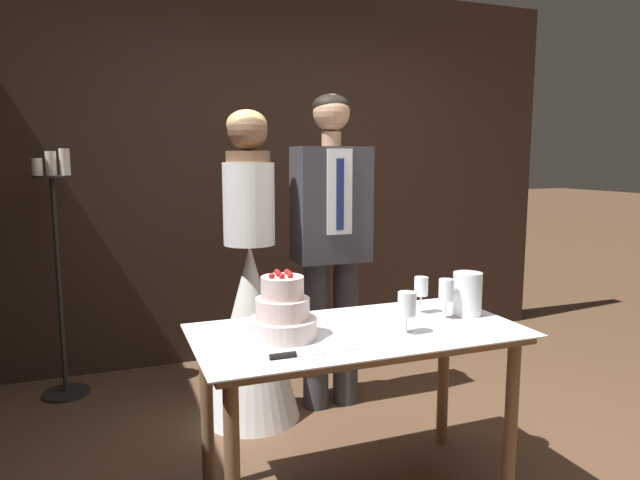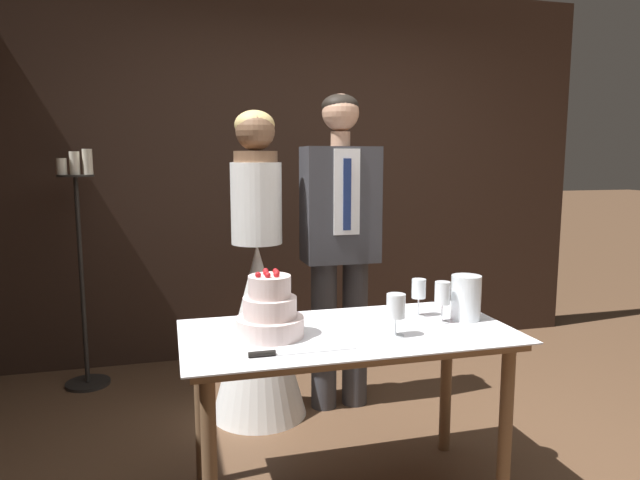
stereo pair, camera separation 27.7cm
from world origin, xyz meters
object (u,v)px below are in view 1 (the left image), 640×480
at_px(hurricane_candle, 467,295).
at_px(cake_knife, 302,354).
at_px(tiered_cake, 283,313).
at_px(wine_glass_near, 446,292).
at_px(wine_glass_far, 421,288).
at_px(cake_table, 358,351).
at_px(wine_glass_middle, 407,305).
at_px(bride, 251,308).
at_px(candle_stand, 59,273).
at_px(groom, 331,235).

bearing_deg(hurricane_candle, cake_knife, -164.41).
bearing_deg(tiered_cake, hurricane_candle, 1.09).
distance_m(wine_glass_near, hurricane_candle, 0.13).
bearing_deg(hurricane_candle, wine_glass_far, 150.39).
bearing_deg(tiered_cake, cake_table, -1.88).
height_order(wine_glass_near, wine_glass_far, wine_glass_near).
bearing_deg(hurricane_candle, tiered_cake, -178.91).
xyz_separation_m(wine_glass_far, hurricane_candle, (0.18, -0.10, -0.02)).
xyz_separation_m(tiered_cake, hurricane_candle, (0.89, 0.02, -0.01)).
distance_m(tiered_cake, wine_glass_near, 0.76).
relative_size(tiered_cake, wine_glass_middle, 1.57).
bearing_deg(wine_glass_middle, hurricane_candle, 20.42).
height_order(cake_knife, bride, bride).
height_order(wine_glass_near, candle_stand, candle_stand).
xyz_separation_m(cake_knife, hurricane_candle, (0.89, 0.25, 0.09)).
bearing_deg(cake_knife, wine_glass_far, 26.64).
height_order(tiered_cake, wine_glass_middle, tiered_cake).
xyz_separation_m(tiered_cake, wine_glass_near, (0.76, -0.00, 0.02)).
bearing_deg(bride, wine_glass_middle, -68.50).
distance_m(tiered_cake, bride, 0.92).
bearing_deg(bride, tiered_cake, -95.62).
height_order(cake_table, groom, groom).
relative_size(wine_glass_near, bride, 0.11).
xyz_separation_m(wine_glass_middle, candle_stand, (-1.41, 1.74, -0.09)).
bearing_deg(groom, candle_stand, 154.51).
xyz_separation_m(wine_glass_middle, hurricane_candle, (0.40, 0.15, -0.03)).
relative_size(wine_glass_middle, wine_glass_far, 1.02).
distance_m(cake_table, wine_glass_middle, 0.30).
relative_size(hurricane_candle, bride, 0.12).
distance_m(wine_glass_middle, groom, 1.04).
bearing_deg(candle_stand, wine_glass_far, -42.29).
relative_size(groom, candle_stand, 1.20).
distance_m(wine_glass_near, wine_glass_middle, 0.30).
xyz_separation_m(wine_glass_near, candle_stand, (-1.69, 1.61, -0.09)).
relative_size(wine_glass_near, wine_glass_far, 1.06).
distance_m(cake_knife, wine_glass_far, 0.80).
height_order(wine_glass_near, hurricane_candle, hurricane_candle).
height_order(cake_knife, candle_stand, candle_stand).
xyz_separation_m(wine_glass_middle, bride, (-0.40, 1.02, -0.23)).
bearing_deg(cake_knife, wine_glass_middle, 11.68).
xyz_separation_m(wine_glass_middle, wine_glass_far, (0.22, 0.25, -0.00)).
height_order(cake_table, wine_glass_far, wine_glass_far).
relative_size(cake_table, wine_glass_near, 7.58).
bearing_deg(cake_knife, tiered_cake, 90.91).
bearing_deg(wine_glass_middle, wine_glass_near, 25.51).
bearing_deg(groom, cake_knife, -116.75).
bearing_deg(groom, tiered_cake, -122.51).
bearing_deg(groom, hurricane_candle, -69.89).
xyz_separation_m(cake_knife, candle_stand, (-0.93, 1.83, 0.02)).
distance_m(wine_glass_far, bride, 1.02).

